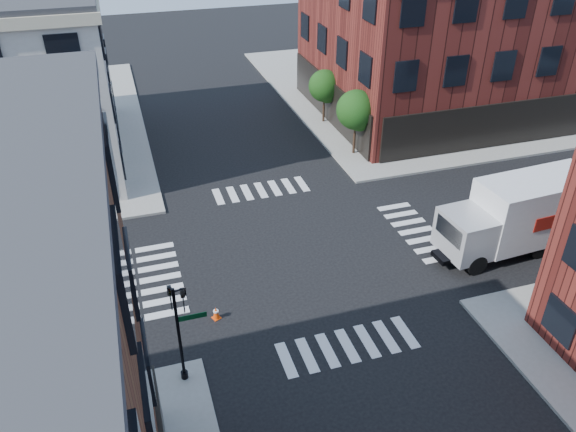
# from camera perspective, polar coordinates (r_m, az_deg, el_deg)

# --- Properties ---
(ground) EXTENTS (120.00, 120.00, 0.00)m
(ground) POSITION_cam_1_polar(r_m,az_deg,el_deg) (29.34, 0.80, -3.78)
(ground) COLOR black
(ground) RESTS_ON ground
(sidewalk_ne) EXTENTS (30.00, 30.00, 0.15)m
(sidewalk_ne) POSITION_cam_1_polar(r_m,az_deg,el_deg) (54.81, 15.35, 12.73)
(sidewalk_ne) COLOR gray
(sidewalk_ne) RESTS_ON ground
(building_ne) EXTENTS (25.00, 16.00, 12.00)m
(building_ne) POSITION_cam_1_polar(r_m,az_deg,el_deg) (48.97, 18.93, 17.22)
(building_ne) COLOR #3E130F
(building_ne) RESTS_ON ground
(tree_near) EXTENTS (2.69, 2.69, 4.49)m
(tree_near) POSITION_cam_1_polar(r_m,az_deg,el_deg) (38.51, 7.03, 10.46)
(tree_near) COLOR black
(tree_near) RESTS_ON ground
(tree_far) EXTENTS (2.43, 2.43, 4.07)m
(tree_far) POSITION_cam_1_polar(r_m,az_deg,el_deg) (43.80, 3.81, 12.90)
(tree_far) COLOR black
(tree_far) RESTS_ON ground
(signal_pole) EXTENTS (1.29, 1.24, 4.60)m
(signal_pole) POSITION_cam_1_polar(r_m,az_deg,el_deg) (21.40, -10.98, -10.65)
(signal_pole) COLOR black
(signal_pole) RESTS_ON ground
(box_truck) EXTENTS (8.81, 3.14, 3.93)m
(box_truck) POSITION_cam_1_polar(r_m,az_deg,el_deg) (31.04, 22.66, 0.15)
(box_truck) COLOR silver
(box_truck) RESTS_ON ground
(traffic_cone) EXTENTS (0.45, 0.45, 0.63)m
(traffic_cone) POSITION_cam_1_polar(r_m,az_deg,el_deg) (25.47, -7.32, -9.74)
(traffic_cone) COLOR #F6460A
(traffic_cone) RESTS_ON ground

